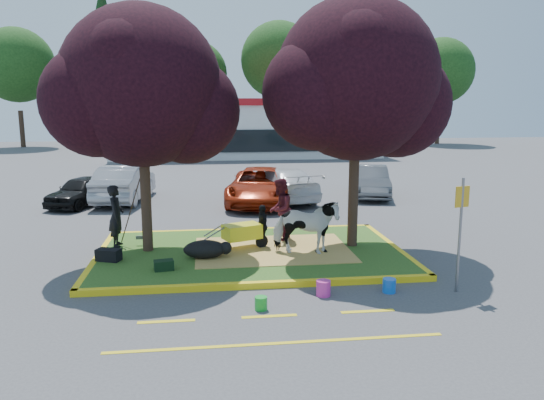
{
  "coord_description": "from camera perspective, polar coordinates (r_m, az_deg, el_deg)",
  "views": [
    {
      "loc": [
        -1.18,
        -13.97,
        4.17
      ],
      "look_at": [
        0.65,
        0.5,
        1.45
      ],
      "focal_mm": 35.0,
      "sensor_mm": 36.0,
      "label": 1
    }
  ],
  "objects": [
    {
      "name": "car_white",
      "position": [
        22.6,
        1.05,
        1.73
      ],
      "size": [
        3.1,
        5.21,
        1.42
      ],
      "primitive_type": "imported",
      "rotation": [
        0.0,
        0.0,
        3.39
      ],
      "color": "silver",
      "rests_on": "ground"
    },
    {
      "name": "retail_building",
      "position": [
        42.12,
        -2.89,
        7.92
      ],
      "size": [
        20.4,
        8.4,
        4.4
      ],
      "color": "silver",
      "rests_on": "ground"
    },
    {
      "name": "fire_lane_stripe_c",
      "position": [
        11.09,
        10.25,
        -11.7
      ],
      "size": [
        1.1,
        0.12,
        0.01
      ],
      "primitive_type": "cube",
      "color": "yellow",
      "rests_on": "ground"
    },
    {
      "name": "curb_left",
      "position": [
        14.84,
        -18.26,
        -6.01
      ],
      "size": [
        0.16,
        5.3,
        0.15
      ],
      "primitive_type": "cube",
      "color": "yellow",
      "rests_on": "ground"
    },
    {
      "name": "car_silver",
      "position": [
        23.23,
        -15.59,
        1.75
      ],
      "size": [
        2.18,
        4.86,
        1.55
      ],
      "primitive_type": "imported",
      "rotation": [
        0.0,
        0.0,
        3.02
      ],
      "color": "#929399",
      "rests_on": "ground"
    },
    {
      "name": "car_grey",
      "position": [
        23.97,
        10.52,
        2.0
      ],
      "size": [
        2.27,
        4.34,
        1.36
      ],
      "primitive_type": "imported",
      "rotation": [
        0.0,
        0.0,
        -0.21
      ],
      "color": "#515459",
      "rests_on": "ground"
    },
    {
      "name": "gear_bag_dark",
      "position": [
        14.26,
        -17.17,
        -5.66
      ],
      "size": [
        0.68,
        0.53,
        0.31
      ],
      "primitive_type": "cube",
      "rotation": [
        0.0,
        0.0,
        -0.37
      ],
      "color": "black",
      "rests_on": "median_island"
    },
    {
      "name": "tree_purple_left",
      "position": [
        14.44,
        -13.81,
        11.0
      ],
      "size": [
        5.06,
        4.2,
        6.51
      ],
      "color": "black",
      "rests_on": "median_island"
    },
    {
      "name": "tree_purple_right",
      "position": [
        14.74,
        9.17,
        11.94
      ],
      "size": [
        5.3,
        4.4,
        6.82
      ],
      "color": "black",
      "rests_on": "median_island"
    },
    {
      "name": "ground",
      "position": [
        14.63,
        -2.28,
        -6.02
      ],
      "size": [
        90.0,
        90.0,
        0.0
      ],
      "primitive_type": "plane",
      "color": "#424244",
      "rests_on": "ground"
    },
    {
      "name": "wheelbarrow",
      "position": [
        14.7,
        -3.2,
        -3.44
      ],
      "size": [
        1.8,
        0.93,
        0.68
      ],
      "rotation": [
        0.0,
        0.0,
        0.38
      ],
      "color": "black",
      "rests_on": "median_island"
    },
    {
      "name": "gear_bag_green",
      "position": [
        13.17,
        -11.56,
        -6.89
      ],
      "size": [
        0.51,
        0.37,
        0.25
      ],
      "primitive_type": "cube",
      "rotation": [
        0.0,
        0.0,
        0.19
      ],
      "color": "black",
      "rests_on": "median_island"
    },
    {
      "name": "visitor_a",
      "position": [
        15.47,
        0.86,
        -1.04
      ],
      "size": [
        0.98,
        1.09,
        1.83
      ],
      "primitive_type": "imported",
      "rotation": [
        0.0,
        0.0,
        -1.97
      ],
      "color": "#48141E",
      "rests_on": "median_island"
    },
    {
      "name": "handler",
      "position": [
        15.47,
        -16.42,
        -1.64
      ],
      "size": [
        0.42,
        0.63,
        1.74
      ],
      "primitive_type": "imported",
      "rotation": [
        0.0,
        0.0,
        1.57
      ],
      "color": "black",
      "rests_on": "median_island"
    },
    {
      "name": "visitor_b",
      "position": [
        14.86,
        -1.04,
        -2.77
      ],
      "size": [
        0.4,
        0.74,
        1.2
      ],
      "primitive_type": "imported",
      "rotation": [
        0.0,
        0.0,
        -1.41
      ],
      "color": "black",
      "rests_on": "median_island"
    },
    {
      "name": "calf",
      "position": [
        13.93,
        -7.24,
        -5.28
      ],
      "size": [
        1.17,
        0.73,
        0.48
      ],
      "primitive_type": "ellipsoid",
      "rotation": [
        0.0,
        0.0,
        0.1
      ],
      "color": "black",
      "rests_on": "median_island"
    },
    {
      "name": "fire_lane_stripe_b",
      "position": [
        10.69,
        -0.29,
        -12.39
      ],
      "size": [
        1.1,
        0.12,
        0.01
      ],
      "primitive_type": "cube",
      "color": "yellow",
      "rests_on": "ground"
    },
    {
      "name": "median_island",
      "position": [
        14.61,
        -2.28,
        -5.74
      ],
      "size": [
        8.0,
        5.0,
        0.15
      ],
      "primitive_type": "cube",
      "color": "#2C551A",
      "rests_on": "ground"
    },
    {
      "name": "bucket_pink",
      "position": [
        11.74,
        5.55,
        -9.42
      ],
      "size": [
        0.38,
        0.38,
        0.34
      ],
      "primitive_type": "cylinder",
      "rotation": [
        0.0,
        0.0,
        0.24
      ],
      "color": "#D72F98",
      "rests_on": "ground"
    },
    {
      "name": "bucket_green",
      "position": [
        10.96,
        -1.2,
        -11.05
      ],
      "size": [
        0.31,
        0.31,
        0.27
      ],
      "primitive_type": "cylinder",
      "rotation": [
        0.0,
        0.0,
        -0.23
      ],
      "color": "green",
      "rests_on": "ground"
    },
    {
      "name": "fire_lane_long",
      "position": [
        9.6,
        0.61,
        -15.16
      ],
      "size": [
        6.0,
        0.1,
        0.01
      ],
      "primitive_type": "cube",
      "color": "yellow",
      "rests_on": "ground"
    },
    {
      "name": "bucket_blue",
      "position": [
        12.16,
        12.49,
        -8.98
      ],
      "size": [
        0.36,
        0.36,
        0.31
      ],
      "primitive_type": "cylinder",
      "rotation": [
        0.0,
        0.0,
        0.27
      ],
      "color": "blue",
      "rests_on": "ground"
    },
    {
      "name": "curb_near",
      "position": [
        12.16,
        -1.22,
        -9.13
      ],
      "size": [
        8.3,
        0.16,
        0.15
      ],
      "primitive_type": "cube",
      "color": "yellow",
      "rests_on": "ground"
    },
    {
      "name": "sign_post",
      "position": [
        12.24,
        19.63,
        -2.27
      ],
      "size": [
        0.35,
        0.12,
        2.56
      ],
      "rotation": [
        0.0,
        0.0,
        0.26
      ],
      "color": "slate",
      "rests_on": "ground"
    },
    {
      "name": "curb_far",
      "position": [
        17.09,
        -3.03,
        -3.33
      ],
      "size": [
        8.3,
        0.16,
        0.15
      ],
      "primitive_type": "cube",
      "color": "yellow",
      "rests_on": "ground"
    },
    {
      "name": "straw_bedding",
      "position": [
        14.65,
        0.07,
        -5.36
      ],
      "size": [
        4.2,
        3.0,
        0.01
      ],
      "primitive_type": "cube",
      "color": "tan",
      "rests_on": "median_island"
    },
    {
      "name": "car_black",
      "position": [
        22.83,
        -19.8,
        0.93
      ],
      "size": [
        2.67,
        3.81,
        1.2
      ],
      "primitive_type": "imported",
      "rotation": [
        0.0,
        0.0,
        -0.39
      ],
      "color": "black",
      "rests_on": "ground"
    },
    {
      "name": "car_red",
      "position": [
        21.88,
        -1.34,
        1.51
      ],
      "size": [
        3.37,
        5.65,
        1.47
      ],
      "primitive_type": "imported",
      "rotation": [
        0.0,
        0.0,
        -0.18
      ],
      "color": "#97250C",
      "rests_on": "ground"
    },
    {
      "name": "cow",
      "position": [
        14.08,
        3.64,
        -2.91
      ],
      "size": [
        1.91,
        1.2,
        1.49
      ],
      "primitive_type": "imported",
      "rotation": [
        0.0,
        0.0,
        1.33
      ],
      "color": "white",
      "rests_on": "median_island"
    },
    {
      "name": "fire_lane_stripe_a",
      "position": [
        10.65,
        -11.3,
        -12.69
      ],
      "size": [
        1.1,
        0.12,
        0.01
      ],
      "primitive_type": "cube",
      "color": "yellow",
      "rests_on": "ground"
    },
    {
      "name": "treeline",
      "position": [
        51.76,
        -4.66,
        14.45
      ],
      "size": [
        46.58,
        7.8,
        14.63
      ],
      "color": "black",
      "rests_on": "ground"
    },
    {
      "name": "curb_right",
      "position": [
        15.48,
        13.0,
        -5.07
      ],
      "size": [
        0.16,
        5.3,
        0.15
      ],
      "primitive_type": "cube",
      "color": "yellow",
      "rests_on": "ground"
    }
  ]
}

